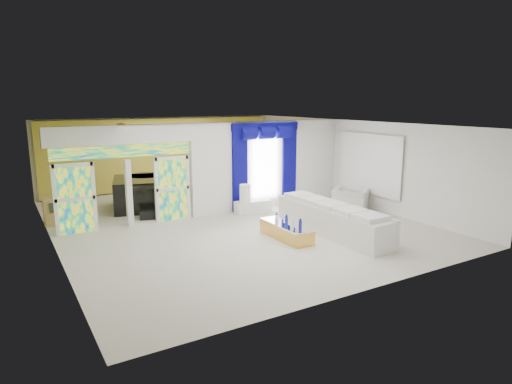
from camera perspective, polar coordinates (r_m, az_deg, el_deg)
floor at (r=13.85m, az=-3.61°, el=-3.71°), size 12.00×12.00×0.00m
dividing_wall at (r=15.44m, az=1.74°, el=3.61°), size 5.70×0.18×3.00m
dividing_header at (r=13.33m, az=-16.84°, el=7.11°), size 4.30×0.18×0.55m
stained_panel_left at (r=13.30m, az=-22.35°, el=-0.81°), size 0.95×0.04×2.00m
stained_panel_right at (r=13.97m, az=-10.75°, el=0.45°), size 0.95×0.04×2.00m
stained_transom at (r=13.37m, az=-16.72°, el=5.08°), size 4.00×0.05×0.35m
window_pane at (r=15.24m, az=1.15°, el=3.31°), size 1.00×0.02×2.30m
blue_drape_left at (r=14.72m, az=-2.10°, el=2.80°), size 0.55×0.10×2.80m
blue_drape_right at (r=15.76m, az=4.30°, el=3.38°), size 0.55×0.10×2.80m
blue_pelmet at (r=15.07m, az=1.23°, el=8.45°), size 2.60×0.12×0.25m
wall_mirror at (r=15.63m, az=14.44°, el=3.52°), size 0.04×2.70×1.90m
gold_curtains at (r=18.93m, az=-11.87°, el=4.88°), size 9.70×0.12×2.90m
white_sofa at (r=12.57m, az=9.80°, el=-3.66°), size 0.90×4.06×0.77m
coffee_table at (r=12.06m, az=3.92°, el=-5.12°), size 0.60×1.78×0.39m
console_table at (r=14.73m, az=-0.39°, el=-1.93°), size 1.27×0.54×0.41m
table_lamp at (r=14.47m, az=-1.42°, el=-0.17°), size 0.36×0.36×0.58m
armchair at (r=15.42m, az=12.11°, el=-0.97°), size 1.44×1.48×0.73m
grand_piano at (r=15.82m, az=-14.97°, el=-0.17°), size 2.08×2.43×1.06m
piano_bench at (r=14.41m, az=-13.14°, el=-2.82°), size 0.90×0.53×0.28m
tv_console at (r=14.74m, az=-24.69°, el=-2.24°), size 0.61×0.57×0.80m
chandelier at (r=15.79m, az=-17.02°, el=7.48°), size 0.60×0.60×0.60m
decanters at (r=11.94m, az=4.08°, el=-3.83°), size 0.24×1.17×0.26m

